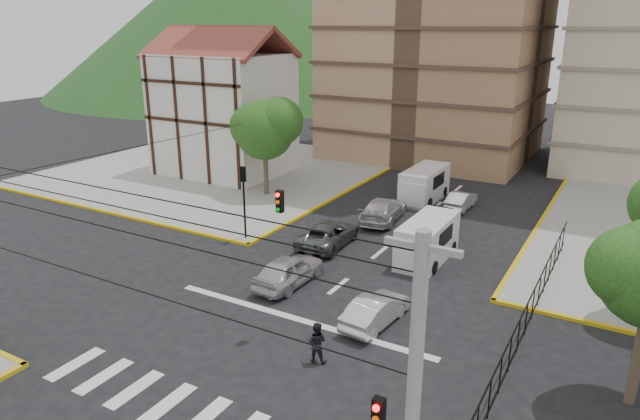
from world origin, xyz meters
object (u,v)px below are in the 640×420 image
Objects in this scene: car_silver_front_left at (289,270)px; pedestrian_crosswalk at (316,342)px; van_left_lane at (423,186)px; traffic_light_nw at (244,190)px; car_white_front_right at (376,310)px; van_right_lane at (426,242)px.

pedestrian_crosswalk reaches higher than car_silver_front_left.
traffic_light_nw is at bearing -116.02° from van_left_lane.
car_silver_front_left is 5.57m from car_white_front_right.
traffic_light_nw reaches higher than car_white_front_right.
traffic_light_nw is 12.37m from car_white_front_right.
van_right_lane is at bearing -105.31° from pedestrian_crosswalk.
car_white_front_right is (5.39, -1.43, -0.11)m from car_silver_front_left.
van_right_lane is at bearing -68.43° from van_left_lane.
traffic_light_nw reaches higher than van_left_lane.
car_white_front_right is (4.45, -18.05, -0.51)m from van_left_lane.
traffic_light_nw is 0.99× the size of car_silver_front_left.
van_right_lane reaches higher than pedestrian_crosswalk.
pedestrian_crosswalk is (10.17, -9.04, -2.27)m from traffic_light_nw.
van_left_lane is 18.59m from car_white_front_right.
van_left_lane is 3.17× the size of pedestrian_crosswalk.
van_right_lane reaches higher than car_silver_front_left.
pedestrian_crosswalk is (-0.76, -3.79, 0.19)m from car_white_front_right.
traffic_light_nw is at bearing -32.65° from car_silver_front_left.
van_left_lane reaches higher than pedestrian_crosswalk.
traffic_light_nw reaches higher than pedestrian_crosswalk.
car_silver_front_left is at bearing -92.38° from van_left_lane.
car_white_front_right is (10.93, -5.25, -2.46)m from traffic_light_nw.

